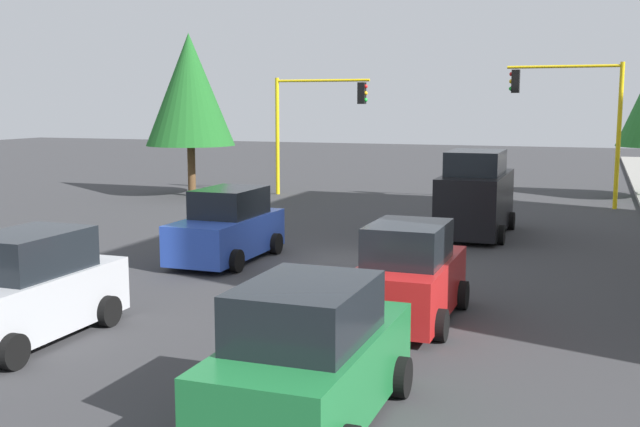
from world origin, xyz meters
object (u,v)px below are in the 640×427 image
Objects in this scene: traffic_signal_far_right at (314,112)px; car_blue at (228,228)px; car_silver at (25,292)px; car_red at (409,276)px; car_green at (310,359)px; delivery_van_black at (476,196)px; traffic_signal_far_left at (574,106)px; tree_opposite_side at (190,90)px.

traffic_signal_far_right is 15.27m from car_blue.
car_silver is at bearing -1.48° from car_blue.
car_red is 0.91× the size of car_green.
car_red is (10.47, 0.27, -0.39)m from delivery_van_black.
traffic_signal_far_right is 25.78m from car_green.
traffic_signal_far_right is 0.92× the size of traffic_signal_far_left.
car_silver is (22.36, -8.65, -3.28)m from traffic_signal_far_left.
car_silver is at bearing 7.00° from traffic_signal_far_right.
car_blue is at bearing -147.49° from car_green.
delivery_van_black reaches higher than car_blue.
car_red is at bearing 1.47° from delivery_van_black.
traffic_signal_far_right is 5.79m from tree_opposite_side.
traffic_signal_far_left is at bearing 150.06° from car_blue.
car_red is at bearing 178.89° from car_green.
tree_opposite_side is at bearing -139.46° from car_red.
delivery_van_black is at bearing 137.90° from car_blue.
car_silver is 7.68m from car_blue.
tree_opposite_side is 1.81× the size of car_blue.
traffic_signal_far_left is 16.87m from tree_opposite_side.
car_green is at bearing -1.11° from car_red.
car_blue is at bearing 11.33° from traffic_signal_far_right.
traffic_signal_far_left is 1.44× the size of car_green.
traffic_signal_far_left is 0.79× the size of tree_opposite_side.
car_blue is (-7.68, 0.20, 0.00)m from car_silver.
tree_opposite_side is (2.00, -5.34, 1.02)m from traffic_signal_far_right.
traffic_signal_far_left reaches higher than delivery_van_black.
tree_opposite_side is at bearing -158.36° from car_silver.
traffic_signal_far_right is at bearing -90.00° from traffic_signal_far_left.
car_green is at bearing 0.61° from delivery_van_black.
tree_opposite_side reaches higher than traffic_signal_far_left.
delivery_van_black is 8.63m from car_blue.
tree_opposite_side is 22.27m from car_silver.
car_silver is at bearing -21.15° from traffic_signal_far_left.
car_silver is 6.36m from car_green.
traffic_signal_far_right is at bearing -168.67° from car_blue.
delivery_van_black is at bearing 156.99° from car_silver.
car_red is (16.75, 14.33, -4.00)m from tree_opposite_side.
traffic_signal_far_left is at bearing 174.03° from car_green.
car_green is (1.65, 6.14, 0.00)m from car_silver.
car_green is at bearing 32.51° from car_blue.
traffic_signal_far_left is 1.58× the size of car_red.
traffic_signal_far_right is 1.32× the size of car_blue.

